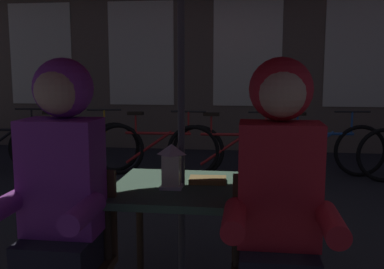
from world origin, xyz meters
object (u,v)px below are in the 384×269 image
at_px(chair_left, 69,254).
at_px(bicycle_nearest, 5,144).
at_px(person_left_hooded, 60,183).
at_px(bicycle_second, 75,147).
at_px(bicycle_fifth, 319,149).
at_px(cafe_table, 182,204).
at_px(lantern, 172,165).
at_px(bicycle_third, 158,149).
at_px(book, 208,180).
at_px(chair_right, 276,266).
at_px(person_right_hooded, 279,191).
at_px(bicycle_fourth, 234,150).

height_order(chair_left, bicycle_nearest, chair_left).
relative_size(person_left_hooded, bicycle_second, 0.85).
bearing_deg(person_left_hooded, bicycle_fifth, 66.12).
height_order(cafe_table, lantern, lantern).
bearing_deg(bicycle_nearest, cafe_table, -48.18).
height_order(bicycle_third, book, bicycle_third).
bearing_deg(bicycle_fifth, bicycle_second, -176.11).
relative_size(chair_right, person_right_hooded, 0.62).
relative_size(bicycle_third, bicycle_fourth, 1.00).
height_order(person_right_hooded, bicycle_fourth, person_right_hooded).
distance_m(person_right_hooded, bicycle_second, 4.37).
distance_m(person_left_hooded, bicycle_third, 3.67).
bearing_deg(person_right_hooded, bicycle_fourth, 95.07).
bearing_deg(bicycle_third, cafe_table, -75.92).
relative_size(chair_right, book, 4.35).
height_order(lantern, bicycle_second, lantern).
xyz_separation_m(bicycle_nearest, bicycle_fifth, (4.13, 0.16, 0.00)).
bearing_deg(bicycle_fifth, bicycle_nearest, -177.72).
xyz_separation_m(cafe_table, book, (0.13, 0.09, 0.11)).
relative_size(person_right_hooded, bicycle_fifth, 0.84).
bearing_deg(book, person_right_hooded, -59.23).
height_order(bicycle_second, bicycle_fourth, same).
distance_m(bicycle_third, bicycle_fifth, 2.03).
bearing_deg(bicycle_fourth, person_left_hooded, -99.94).
bearing_deg(cafe_table, bicycle_nearest, 131.82).
bearing_deg(person_left_hooded, bicycle_fourth, 80.06).
xyz_separation_m(lantern, book, (0.17, 0.14, -0.11)).
bearing_deg(person_left_hooded, chair_left, 90.00).
bearing_deg(chair_left, chair_right, 0.00).
relative_size(person_left_hooded, person_right_hooded, 1.00).
relative_size(cafe_table, person_right_hooded, 0.53).
bearing_deg(chair_left, lantern, 35.41).
bearing_deg(bicycle_fourth, bicycle_nearest, 179.32).
relative_size(chair_right, bicycle_nearest, 0.52).
distance_m(person_right_hooded, bicycle_fourth, 3.69).
bearing_deg(chair_left, bicycle_fifth, 65.80).
relative_size(chair_right, bicycle_fourth, 0.52).
relative_size(cafe_table, lantern, 3.20).
xyz_separation_m(chair_left, bicycle_fourth, (0.64, 3.58, -0.14)).
bearing_deg(chair_right, person_left_hooded, -176.61).
bearing_deg(chair_right, bicycle_fifth, 78.94).
height_order(chair_right, bicycle_fifth, chair_right).
height_order(cafe_table, chair_left, chair_left).
height_order(lantern, book, lantern).
xyz_separation_m(bicycle_second, book, (2.04, -3.11, 0.41)).
xyz_separation_m(cafe_table, bicycle_nearest, (-2.91, 3.25, -0.29)).
distance_m(chair_left, book, 0.81).
relative_size(chair_left, book, 4.35).
bearing_deg(bicycle_third, book, -73.30).
distance_m(cafe_table, person_left_hooded, 0.67).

